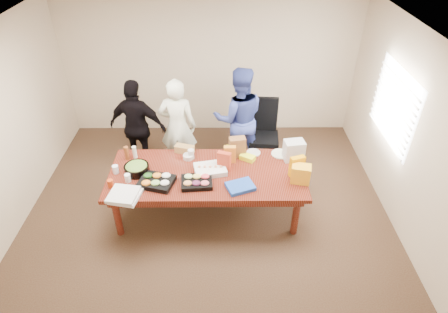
{
  "coord_description": "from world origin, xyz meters",
  "views": [
    {
      "loc": [
        0.22,
        -4.28,
        4.08
      ],
      "look_at": [
        0.25,
        0.1,
        0.96
      ],
      "focal_mm": 30.32,
      "sensor_mm": 36.0,
      "label": 1
    }
  ],
  "objects_px": {
    "office_chair": "(264,136)",
    "person_right": "(239,118)",
    "person_center": "(178,127)",
    "sheet_cake": "(210,169)",
    "salad_bowl": "(137,169)",
    "conference_table": "(207,193)"
  },
  "relations": [
    {
      "from": "conference_table",
      "to": "office_chair",
      "type": "xyz_separation_m",
      "value": [
        0.95,
        1.26,
        0.2
      ]
    },
    {
      "from": "person_center",
      "to": "conference_table",
      "type": "bearing_deg",
      "value": 118.5
    },
    {
      "from": "conference_table",
      "to": "salad_bowl",
      "type": "bearing_deg",
      "value": 178.79
    },
    {
      "from": "person_center",
      "to": "sheet_cake",
      "type": "relative_size",
      "value": 3.84
    },
    {
      "from": "office_chair",
      "to": "person_right",
      "type": "relative_size",
      "value": 0.63
    },
    {
      "from": "office_chair",
      "to": "person_right",
      "type": "bearing_deg",
      "value": -179.89
    },
    {
      "from": "conference_table",
      "to": "office_chair",
      "type": "distance_m",
      "value": 1.59
    },
    {
      "from": "conference_table",
      "to": "person_center",
      "type": "xyz_separation_m",
      "value": [
        -0.51,
        1.13,
        0.47
      ]
    },
    {
      "from": "person_right",
      "to": "sheet_cake",
      "type": "height_order",
      "value": "person_right"
    },
    {
      "from": "person_center",
      "to": "salad_bowl",
      "type": "relative_size",
      "value": 4.77
    },
    {
      "from": "person_center",
      "to": "salad_bowl",
      "type": "height_order",
      "value": "person_center"
    },
    {
      "from": "office_chair",
      "to": "salad_bowl",
      "type": "xyz_separation_m",
      "value": [
        -1.95,
        -1.24,
        0.23
      ]
    },
    {
      "from": "salad_bowl",
      "to": "conference_table",
      "type": "bearing_deg",
      "value": -1.21
    },
    {
      "from": "person_right",
      "to": "sheet_cake",
      "type": "bearing_deg",
      "value": 65.82
    },
    {
      "from": "salad_bowl",
      "to": "person_right",
      "type": "bearing_deg",
      "value": 40.23
    },
    {
      "from": "office_chair",
      "to": "person_center",
      "type": "xyz_separation_m",
      "value": [
        -1.46,
        -0.13,
        0.28
      ]
    },
    {
      "from": "conference_table",
      "to": "sheet_cake",
      "type": "distance_m",
      "value": 0.42
    },
    {
      "from": "person_right",
      "to": "salad_bowl",
      "type": "bearing_deg",
      "value": 35.93
    },
    {
      "from": "conference_table",
      "to": "sheet_cake",
      "type": "relative_size",
      "value": 6.33
    },
    {
      "from": "office_chair",
      "to": "salad_bowl",
      "type": "bearing_deg",
      "value": -142.55
    },
    {
      "from": "office_chair",
      "to": "person_center",
      "type": "bearing_deg",
      "value": -169.79
    },
    {
      "from": "person_center",
      "to": "sheet_cake",
      "type": "bearing_deg",
      "value": 121.16
    }
  ]
}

